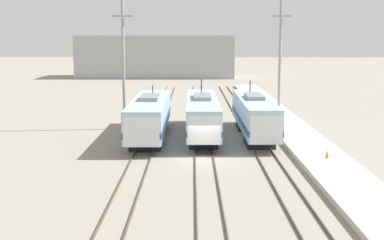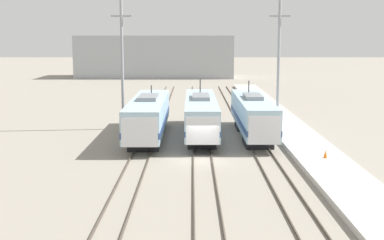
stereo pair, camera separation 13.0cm
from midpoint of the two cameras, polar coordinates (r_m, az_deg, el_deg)
The scene contains 12 objects.
ground_plane at distance 41.29m, azimuth 1.10°, elevation -4.28°, with size 400.00×400.00×0.00m, color gray.
rail_pair_far_left at distance 41.46m, azimuth -5.70°, elevation -4.16°, with size 1.51×120.00×0.15m.
rail_pair_center at distance 41.28m, azimuth 1.10°, elevation -4.18°, with size 1.51×120.00×0.15m.
rail_pair_far_right at distance 41.67m, azimuth 7.86°, elevation -4.14°, with size 1.51×120.00×0.15m.
locomotive_far_left at distance 49.44m, azimuth -4.79°, elevation 0.34°, with size 3.12×17.46×4.60m.
locomotive_center at distance 50.48m, azimuth 0.87°, elevation 0.50°, with size 2.93×18.02×5.15m.
locomotive_far_right at distance 50.44m, azimuth 6.44°, elevation 0.48°, with size 2.84×17.14×5.01m.
catenary_tower_left at distance 54.54m, azimuth -7.55°, elevation 5.99°, with size 2.05×0.29×12.97m.
catenary_tower_right at distance 54.80m, azimuth 9.12°, elevation 5.97°, with size 2.05×0.29×12.97m.
platform at distance 42.41m, azimuth 13.36°, elevation -3.88°, with size 4.00×120.00×0.42m.
traffic_cone at distance 41.27m, azimuth 13.98°, elevation -3.49°, with size 0.28×0.28×0.66m.
depot_building at distance 124.98m, azimuth -4.06°, elevation 6.79°, with size 35.45×13.50×9.54m.
Camera 1 is at (-0.97, -40.19, 9.45)m, focal length 50.00 mm.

